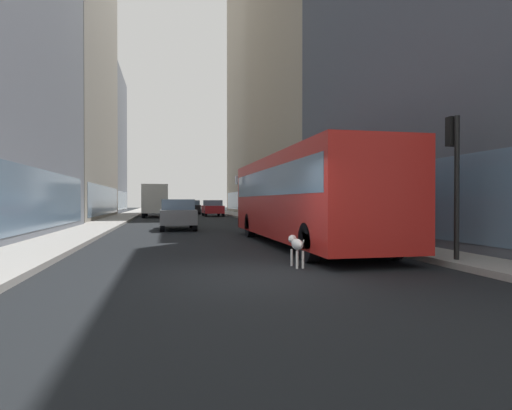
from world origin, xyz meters
The scene contains 14 objects.
ground_plane centered at (0.00, 35.00, 0.00)m, with size 120.00×120.00×0.00m, color black.
sidewalk_left centered at (-5.70, 35.00, 0.07)m, with size 2.40×110.00×0.15m, color gray.
sidewalk_right centered at (5.70, 35.00, 0.07)m, with size 2.40×110.00×0.15m, color gray.
building_left_mid centered at (-11.90, 29.90, 13.45)m, with size 10.06×19.18×26.91m.
building_left_far centered at (-11.90, 50.07, 9.35)m, with size 8.71×17.49×18.71m.
building_right_mid centered at (11.90, 27.77, 11.58)m, with size 10.23×20.62×23.18m.
building_right_far centered at (11.90, 49.20, 19.55)m, with size 8.50×19.33×39.13m.
transit_bus centered at (2.80, 5.79, 1.78)m, with size 2.78×11.53×3.05m.
car_red_coupe centered at (2.80, 34.83, 0.82)m, with size 1.90×4.43×1.62m.
car_grey_wagon centered at (-1.20, 14.97, 0.82)m, with size 1.84×4.13×1.62m.
car_black_suv centered at (1.20, 42.38, 0.82)m, with size 1.76×4.30×1.62m.
box_truck centered at (-2.80, 33.87, 1.67)m, with size 2.30×7.50×3.05m.
dalmatian_dog centered at (1.14, 1.02, 0.51)m, with size 0.22×0.96×0.72m.
traffic_light_near centered at (4.90, 0.48, 2.44)m, with size 0.24×0.41×3.40m.
Camera 1 is at (-1.83, -8.52, 1.53)m, focal length 30.07 mm.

